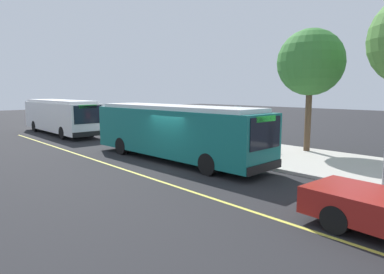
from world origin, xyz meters
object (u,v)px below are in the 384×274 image
Objects in this scene: route_sign_post at (238,124)px; transit_bus_main at (175,130)px; waiting_bench at (238,139)px; pedestrian_commuter at (205,132)px; transit_bus_second at (60,115)px.

transit_bus_main is at bearing -135.21° from route_sign_post.
transit_bus_main reaches higher than waiting_bench.
route_sign_post is 1.66× the size of pedestrian_commuter.
transit_bus_second is at bearing -179.13° from transit_bus_main.
transit_bus_second reaches higher than waiting_bench.
waiting_bench is 4.04m from route_sign_post.
transit_bus_main is 6.81× the size of pedestrian_commuter.
waiting_bench is at bearing 128.55° from route_sign_post.
transit_bus_main reaches higher than pedestrian_commuter.
transit_bus_main is 5.43m from waiting_bench.
transit_bus_main is at bearing 0.87° from transit_bus_second.
waiting_bench is (15.32, 5.57, -0.98)m from transit_bus_second.
waiting_bench is at bearing 90.12° from transit_bus_main.
route_sign_post is (2.37, 2.35, 0.34)m from transit_bus_main.
transit_bus_second and route_sign_post have the same top height.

